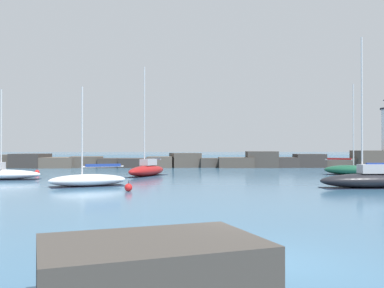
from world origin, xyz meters
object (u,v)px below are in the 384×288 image
sailboat_moored_3 (147,170)px  mooring_buoy_far_side (128,187)px  mooring_buoy_orange_near (37,172)px  sailboat_moored_0 (88,180)px  sailboat_moored_2 (350,170)px  sailboat_moored_1 (370,179)px

sailboat_moored_3 → mooring_buoy_far_side: bearing=-89.8°
mooring_buoy_far_side → sailboat_moored_3: bearing=90.2°
mooring_buoy_orange_near → sailboat_moored_3: bearing=-12.7°
sailboat_moored_0 → mooring_buoy_orange_near: sailboat_moored_0 is taller
sailboat_moored_2 → sailboat_moored_3: sailboat_moored_3 is taller
sailboat_moored_0 → sailboat_moored_3: sailboat_moored_3 is taller
sailboat_moored_2 → mooring_buoy_far_side: sailboat_moored_2 is taller
sailboat_moored_1 → mooring_buoy_orange_near: (-28.95, 16.00, -0.39)m
sailboat_moored_0 → mooring_buoy_orange_near: (-8.57, 14.18, -0.23)m
mooring_buoy_orange_near → sailboat_moored_1: bearing=-28.9°
sailboat_moored_0 → sailboat_moored_3: 11.98m
sailboat_moored_1 → mooring_buoy_orange_near: size_ratio=15.06×
sailboat_moored_3 → mooring_buoy_far_side: (0.06, -15.25, -0.41)m
sailboat_moored_0 → sailboat_moored_1: 20.46m
mooring_buoy_far_side → mooring_buoy_orange_near: bearing=123.9°
sailboat_moored_0 → mooring_buoy_orange_near: size_ratio=10.36×
sailboat_moored_2 → sailboat_moored_3: 21.28m
sailboat_moored_2 → sailboat_moored_0: bearing=-152.6°
sailboat_moored_3 → sailboat_moored_2: bearing=3.5°
sailboat_moored_1 → mooring_buoy_orange_near: sailboat_moored_1 is taller
mooring_buoy_orange_near → sailboat_moored_2: bearing=-2.4°
sailboat_moored_2 → mooring_buoy_orange_near: 33.26m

